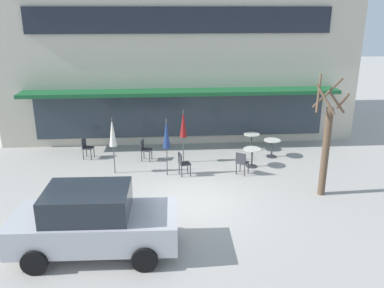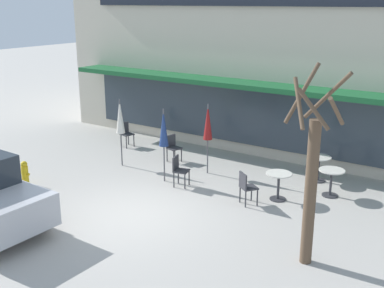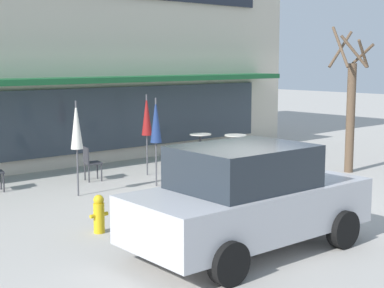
% 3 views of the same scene
% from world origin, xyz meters
% --- Properties ---
extents(ground_plane, '(80.00, 80.00, 0.00)m').
position_xyz_m(ground_plane, '(0.00, 0.00, 0.00)').
color(ground_plane, '#ADA8A0').
extents(building_facade, '(16.34, 9.10, 7.71)m').
position_xyz_m(building_facade, '(0.00, 9.97, 3.85)').
color(building_facade, beige).
rests_on(building_facade, ground).
extents(cafe_table_near_wall, '(0.70, 0.70, 0.76)m').
position_xyz_m(cafe_table_near_wall, '(3.05, 4.86, 0.52)').
color(cafe_table_near_wall, '#333338').
rests_on(cafe_table_near_wall, ground).
extents(cafe_table_streetside, '(0.70, 0.70, 0.76)m').
position_xyz_m(cafe_table_streetside, '(3.74, 3.95, 0.52)').
color(cafe_table_streetside, '#333338').
rests_on(cafe_table_streetside, ground).
extents(cafe_table_by_tree, '(0.70, 0.70, 0.76)m').
position_xyz_m(cafe_table_by_tree, '(2.65, 2.90, 0.52)').
color(cafe_table_by_tree, '#333338').
rests_on(cafe_table_by_tree, ground).
extents(patio_umbrella_green_folded, '(0.28, 0.28, 2.20)m').
position_xyz_m(patio_umbrella_green_folded, '(-0.04, 3.60, 1.63)').
color(patio_umbrella_green_folded, '#4C4C51').
rests_on(patio_umbrella_green_folded, ground).
extents(patio_umbrella_cream_folded, '(0.28, 0.28, 2.20)m').
position_xyz_m(patio_umbrella_cream_folded, '(-2.74, 2.65, 1.63)').
color(patio_umbrella_cream_folded, '#4C4C51').
rests_on(patio_umbrella_cream_folded, ground).
extents(patio_umbrella_corner_open, '(0.28, 0.28, 2.20)m').
position_xyz_m(patio_umbrella_corner_open, '(-0.74, 2.30, 1.63)').
color(patio_umbrella_corner_open, '#4C4C51').
rests_on(patio_umbrella_corner_open, ground).
extents(cafe_chair_0, '(0.48, 0.48, 0.89)m').
position_xyz_m(cafe_chair_0, '(-4.08, 4.37, 0.53)').
color(cafe_chair_0, '#333338').
rests_on(cafe_chair_0, ground).
extents(cafe_chair_1, '(0.56, 0.56, 0.89)m').
position_xyz_m(cafe_chair_1, '(2.09, 2.13, 0.53)').
color(cafe_chair_1, '#333338').
rests_on(cafe_chair_1, ground).
extents(cafe_chair_2, '(0.48, 0.48, 0.89)m').
position_xyz_m(cafe_chair_2, '(-1.63, 3.94, 0.53)').
color(cafe_chair_2, '#333338').
rests_on(cafe_chair_2, ground).
extents(cafe_chair_3, '(0.48, 0.48, 0.89)m').
position_xyz_m(cafe_chair_3, '(-0.15, 2.22, 0.53)').
color(cafe_chair_3, '#333338').
rests_on(cafe_chair_3, ground).
extents(street_tree, '(1.08, 1.11, 4.03)m').
position_xyz_m(street_tree, '(4.47, 0.24, 1.83)').
color(street_tree, brown).
rests_on(street_tree, ground).
extents(fire_hydrant, '(0.36, 0.20, 0.71)m').
position_xyz_m(fire_hydrant, '(-3.97, -0.18, 0.35)').
color(fire_hydrant, gold).
rests_on(fire_hydrant, ground).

